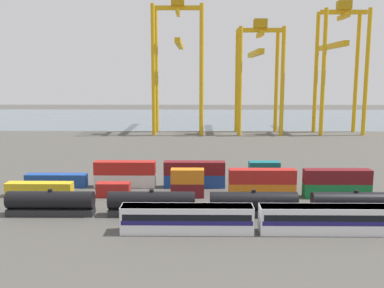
{
  "coord_description": "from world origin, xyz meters",
  "views": [
    {
      "loc": [
        -9.01,
        -77.15,
        22.03
      ],
      "look_at": [
        -10.36,
        33.06,
        4.46
      ],
      "focal_mm": 40.36,
      "sensor_mm": 36.0,
      "label": 1
    }
  ],
  "objects_px": {
    "gantry_crane_west": "(178,54)",
    "gantry_crane_central": "(258,65)",
    "freight_tank_row": "(253,204)",
    "passenger_train": "(326,218)",
    "shipping_container_6": "(337,190)",
    "shipping_container_0": "(40,189)",
    "shipping_container_9": "(56,180)",
    "gantry_crane_east": "(339,56)",
    "shipping_container_1": "(113,190)"
  },
  "relations": [
    {
      "from": "gantry_crane_west",
      "to": "gantry_crane_central",
      "type": "relative_size",
      "value": 1.19
    },
    {
      "from": "freight_tank_row",
      "to": "passenger_train",
      "type": "bearing_deg",
      "value": -38.8
    },
    {
      "from": "shipping_container_6",
      "to": "gantry_crane_central",
      "type": "relative_size",
      "value": 0.28
    },
    {
      "from": "shipping_container_6",
      "to": "passenger_train",
      "type": "bearing_deg",
      "value": -112.02
    },
    {
      "from": "shipping_container_0",
      "to": "gantry_crane_central",
      "type": "distance_m",
      "value": 108.01
    },
    {
      "from": "freight_tank_row",
      "to": "shipping_container_6",
      "type": "height_order",
      "value": "freight_tank_row"
    },
    {
      "from": "shipping_container_9",
      "to": "gantry_crane_west",
      "type": "bearing_deg",
      "value": 76.14
    },
    {
      "from": "shipping_container_0",
      "to": "shipping_container_6",
      "type": "distance_m",
      "value": 54.5
    },
    {
      "from": "gantry_crane_east",
      "to": "gantry_crane_central",
      "type": "bearing_deg",
      "value": 179.03
    },
    {
      "from": "passenger_train",
      "to": "shipping_container_1",
      "type": "relative_size",
      "value": 9.56
    },
    {
      "from": "shipping_container_6",
      "to": "gantry_crane_central",
      "type": "distance_m",
      "value": 94.51
    },
    {
      "from": "shipping_container_0",
      "to": "shipping_container_6",
      "type": "relative_size",
      "value": 1.0
    },
    {
      "from": "shipping_container_0",
      "to": "gantry_crane_east",
      "type": "relative_size",
      "value": 0.25
    },
    {
      "from": "freight_tank_row",
      "to": "shipping_container_1",
      "type": "distance_m",
      "value": 26.58
    },
    {
      "from": "passenger_train",
      "to": "gantry_crane_west",
      "type": "height_order",
      "value": "gantry_crane_west"
    },
    {
      "from": "passenger_train",
      "to": "shipping_container_6",
      "type": "bearing_deg",
      "value": 67.98
    },
    {
      "from": "passenger_train",
      "to": "shipping_container_1",
      "type": "height_order",
      "value": "passenger_train"
    },
    {
      "from": "gantry_crane_west",
      "to": "gantry_crane_central",
      "type": "bearing_deg",
      "value": -0.69
    },
    {
      "from": "gantry_crane_central",
      "to": "gantry_crane_east",
      "type": "bearing_deg",
      "value": -0.97
    },
    {
      "from": "shipping_container_0",
      "to": "freight_tank_row",
      "type": "bearing_deg",
      "value": -15.81
    },
    {
      "from": "passenger_train",
      "to": "freight_tank_row",
      "type": "distance_m",
      "value": 11.84
    },
    {
      "from": "passenger_train",
      "to": "shipping_container_6",
      "type": "xyz_separation_m",
      "value": [
        7.34,
        18.16,
        -0.84
      ]
    },
    {
      "from": "freight_tank_row",
      "to": "gantry_crane_east",
      "type": "relative_size",
      "value": 1.59
    },
    {
      "from": "shipping_container_9",
      "to": "gantry_crane_west",
      "type": "height_order",
      "value": "gantry_crane_west"
    },
    {
      "from": "freight_tank_row",
      "to": "gantry_crane_west",
      "type": "height_order",
      "value": "gantry_crane_west"
    },
    {
      "from": "passenger_train",
      "to": "gantry_crane_central",
      "type": "relative_size",
      "value": 1.35
    },
    {
      "from": "freight_tank_row",
      "to": "gantry_crane_west",
      "type": "relative_size",
      "value": 1.54
    },
    {
      "from": "passenger_train",
      "to": "shipping_container_9",
      "type": "xyz_separation_m",
      "value": [
        -46.29,
        25.07,
        -0.84
      ]
    },
    {
      "from": "shipping_container_9",
      "to": "gantry_crane_central",
      "type": "xyz_separation_m",
      "value": [
        51.46,
        84.26,
        24.81
      ]
    },
    {
      "from": "shipping_container_0",
      "to": "gantry_crane_central",
      "type": "relative_size",
      "value": 0.28
    },
    {
      "from": "gantry_crane_central",
      "to": "shipping_container_6",
      "type": "bearing_deg",
      "value": -88.64
    },
    {
      "from": "shipping_container_0",
      "to": "gantry_crane_east",
      "type": "distance_m",
      "value": 125.97
    },
    {
      "from": "shipping_container_6",
      "to": "gantry_crane_east",
      "type": "xyz_separation_m",
      "value": [
        28.41,
        90.66,
        27.86
      ]
    },
    {
      "from": "shipping_container_9",
      "to": "gantry_crane_east",
      "type": "bearing_deg",
      "value": 45.59
    },
    {
      "from": "shipping_container_6",
      "to": "shipping_container_9",
      "type": "xyz_separation_m",
      "value": [
        -53.63,
        6.91,
        0.0
      ]
    },
    {
      "from": "shipping_container_6",
      "to": "shipping_container_9",
      "type": "relative_size",
      "value": 1.0
    },
    {
      "from": "shipping_container_1",
      "to": "shipping_container_9",
      "type": "distance_m",
      "value": 14.51
    },
    {
      "from": "shipping_container_1",
      "to": "gantry_crane_central",
      "type": "bearing_deg",
      "value": 67.0
    },
    {
      "from": "shipping_container_0",
      "to": "shipping_container_1",
      "type": "relative_size",
      "value": 2.0
    },
    {
      "from": "shipping_container_0",
      "to": "shipping_container_6",
      "type": "xyz_separation_m",
      "value": [
        54.5,
        0.0,
        0.0
      ]
    },
    {
      "from": "shipping_container_1",
      "to": "gantry_crane_east",
      "type": "relative_size",
      "value": 0.12
    },
    {
      "from": "shipping_container_0",
      "to": "shipping_container_6",
      "type": "bearing_deg",
      "value": 0.0
    },
    {
      "from": "shipping_container_1",
      "to": "shipping_container_9",
      "type": "relative_size",
      "value": 0.5
    },
    {
      "from": "freight_tank_row",
      "to": "shipping_container_9",
      "type": "height_order",
      "value": "freight_tank_row"
    },
    {
      "from": "shipping_container_0",
      "to": "shipping_container_1",
      "type": "height_order",
      "value": "same"
    },
    {
      "from": "gantry_crane_central",
      "to": "gantry_crane_east",
      "type": "height_order",
      "value": "gantry_crane_east"
    },
    {
      "from": "freight_tank_row",
      "to": "gantry_crane_central",
      "type": "distance_m",
      "value": 105.72
    },
    {
      "from": "passenger_train",
      "to": "freight_tank_row",
      "type": "bearing_deg",
      "value": 141.2
    },
    {
      "from": "shipping_container_1",
      "to": "shipping_container_6",
      "type": "height_order",
      "value": "same"
    },
    {
      "from": "gantry_crane_central",
      "to": "shipping_container_9",
      "type": "bearing_deg",
      "value": -121.42
    }
  ]
}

